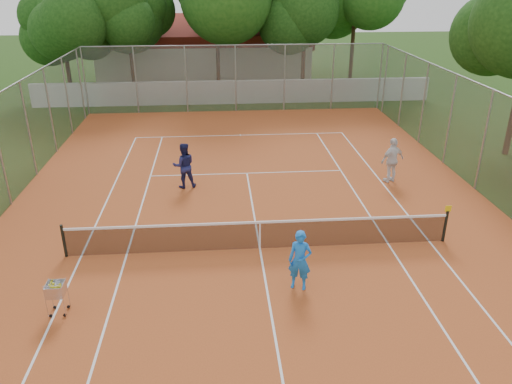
{
  "coord_description": "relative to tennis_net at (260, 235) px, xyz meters",
  "views": [
    {
      "loc": [
        -1.21,
        -13.55,
        7.99
      ],
      "look_at": [
        0.0,
        1.5,
        1.3
      ],
      "focal_mm": 35.0,
      "sensor_mm": 36.0,
      "label": 1
    }
  ],
  "objects": [
    {
      "name": "tennis_net",
      "position": [
        0.0,
        0.0,
        0.0
      ],
      "size": [
        11.88,
        0.1,
        0.98
      ],
      "primitive_type": "cube",
      "color": "black",
      "rests_on": "court_pad"
    },
    {
      "name": "player_near",
      "position": [
        0.89,
        -2.18,
        0.37
      ],
      "size": [
        0.73,
        0.59,
        1.72
      ],
      "primitive_type": "imported",
      "rotation": [
        0.0,
        0.0,
        -0.32
      ],
      "color": "blue",
      "rests_on": "court_pad"
    },
    {
      "name": "boundary_wall",
      "position": [
        0.0,
        19.0,
        0.24
      ],
      "size": [
        26.0,
        0.3,
        1.5
      ],
      "primitive_type": "cube",
      "color": "silver",
      "rests_on": "ground"
    },
    {
      "name": "tropical_trees",
      "position": [
        0.0,
        22.0,
        4.49
      ],
      "size": [
        29.0,
        19.0,
        10.0
      ],
      "primitive_type": "cube",
      "color": "#12350D",
      "rests_on": "ground"
    },
    {
      "name": "player_far_left",
      "position": [
        -2.58,
        5.14,
        0.43
      ],
      "size": [
        1.0,
        0.84,
        1.84
      ],
      "primitive_type": "imported",
      "rotation": [
        0.0,
        0.0,
        3.32
      ],
      "color": "navy",
      "rests_on": "court_pad"
    },
    {
      "name": "ball_hopper",
      "position": [
        -5.37,
        -2.81,
        -0.01
      ],
      "size": [
        0.54,
        0.54,
        0.96
      ],
      "primitive_type": "cube",
      "rotation": [
        0.0,
        0.0,
        0.18
      ],
      "color": "silver",
      "rests_on": "court_pad"
    },
    {
      "name": "perimeter_fence",
      "position": [
        0.0,
        0.0,
        1.49
      ],
      "size": [
        18.0,
        34.0,
        4.0
      ],
      "primitive_type": "cube",
      "color": "slate",
      "rests_on": "ground"
    },
    {
      "name": "player_far_right",
      "position": [
        5.86,
        5.04,
        0.44
      ],
      "size": [
        1.18,
        0.82,
        1.87
      ],
      "primitive_type": "imported",
      "rotation": [
        0.0,
        0.0,
        3.51
      ],
      "color": "silver",
      "rests_on": "court_pad"
    },
    {
      "name": "ground",
      "position": [
        0.0,
        0.0,
        -0.51
      ],
      "size": [
        120.0,
        120.0,
        0.0
      ],
      "primitive_type": "plane",
      "color": "#1C370F",
      "rests_on": "ground"
    },
    {
      "name": "court_pad",
      "position": [
        0.0,
        0.0,
        -0.5
      ],
      "size": [
        18.0,
        34.0,
        0.02
      ],
      "primitive_type": "cube",
      "color": "#B15022",
      "rests_on": "ground"
    },
    {
      "name": "court_lines",
      "position": [
        0.0,
        0.0,
        -0.49
      ],
      "size": [
        10.98,
        23.78,
        0.01
      ],
      "primitive_type": "cube",
      "color": "white",
      "rests_on": "court_pad"
    },
    {
      "name": "clubhouse",
      "position": [
        -2.0,
        29.0,
        1.69
      ],
      "size": [
        16.4,
        9.0,
        4.4
      ],
      "primitive_type": "cube",
      "color": "beige",
      "rests_on": "ground"
    }
  ]
}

